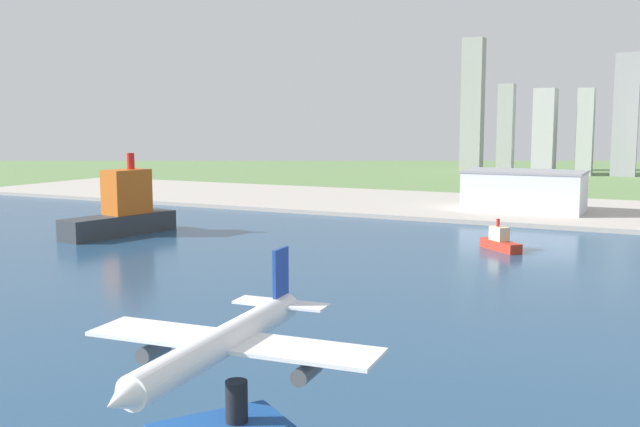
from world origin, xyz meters
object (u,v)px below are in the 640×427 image
(container_barge, at_px, (122,211))
(tugboat_small, at_px, (500,242))
(airplane_landing, at_px, (223,343))
(warehouse_main, at_px, (525,191))

(container_barge, bearing_deg, tugboat_small, 12.22)
(airplane_landing, bearing_deg, tugboat_small, 93.75)
(container_barge, height_order, warehouse_main, container_barge)
(airplane_landing, distance_m, warehouse_main, 344.43)
(tugboat_small, height_order, warehouse_main, warehouse_main)
(tugboat_small, bearing_deg, airplane_landing, -86.25)
(container_barge, bearing_deg, warehouse_main, 45.74)
(container_barge, relative_size, warehouse_main, 0.89)
(airplane_landing, distance_m, container_barge, 259.76)
(airplane_landing, height_order, container_barge, container_barge)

